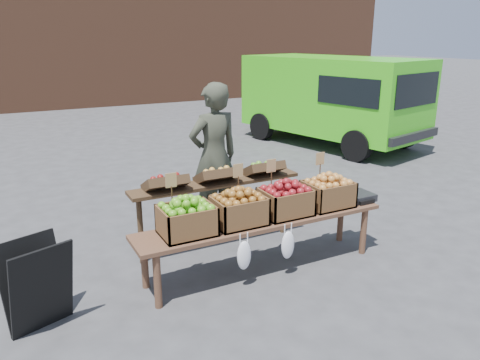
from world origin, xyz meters
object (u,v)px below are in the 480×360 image
crate_golden_apples (187,220)px  crate_green_apples (328,194)px  delivery_van (331,101)px  crate_russet_pears (239,211)px  display_bench (262,244)px  crate_red_apples (285,202)px  weighing_scale (357,197)px  chalkboard_sign (37,285)px  back_table (217,205)px  vendor (214,157)px

crate_golden_apples → crate_green_apples: bearing=0.0°
delivery_van → crate_russet_pears: (-4.63, -4.46, -0.25)m
display_bench → crate_russet_pears: 0.51m
crate_russet_pears → crate_red_apples: same height
crate_golden_apples → weighing_scale: crate_golden_apples is taller
chalkboard_sign → back_table: (1.99, 0.74, 0.12)m
chalkboard_sign → display_bench: chalkboard_sign is taller
chalkboard_sign → display_bench: bearing=-18.9°
back_table → weighing_scale: 1.61m
display_bench → crate_red_apples: 0.51m
display_bench → crate_red_apples: bearing=0.0°
crate_golden_apples → weighing_scale: size_ratio=1.47×
vendor → crate_red_apples: 1.34m
delivery_van → display_bench: bearing=-148.0°
back_table → display_bench: back_table is taller
vendor → display_bench: bearing=82.4°
vendor → back_table: 0.75m
chalkboard_sign → crate_green_apples: crate_green_apples is taller
weighing_scale → crate_golden_apples: bearing=180.0°
vendor → back_table: bearing=62.7°
chalkboard_sign → crate_green_apples: (2.99, 0.02, 0.31)m
vendor → crate_red_apples: (0.22, -1.30, -0.21)m
chalkboard_sign → display_bench: (2.17, 0.02, -0.11)m
vendor → crate_green_apples: vendor is taller
crate_golden_apples → crate_red_apples: bearing=0.0°
delivery_van → weighing_scale: 5.45m
back_table → delivery_van: bearing=39.5°
back_table → display_bench: 0.78m
chalkboard_sign → crate_red_apples: size_ratio=1.58×
delivery_van → crate_golden_apples: delivery_van is taller
vendor → display_bench: size_ratio=0.68×
vendor → crate_green_apples: size_ratio=3.69×
crate_green_apples → chalkboard_sign: bearing=-179.5°
delivery_van → vendor: size_ratio=2.32×
crate_russet_pears → back_table: bearing=82.6°
chalkboard_sign → weighing_scale: chalkboard_sign is taller
crate_green_apples → weighing_scale: crate_green_apples is taller
crate_russet_pears → crate_green_apples: 1.10m
crate_green_apples → weighing_scale: bearing=0.0°
crate_russet_pears → crate_red_apples: (0.55, 0.00, 0.00)m
crate_russet_pears → weighing_scale: (1.53, 0.00, -0.10)m
back_table → crate_red_apples: back_table is taller
crate_russet_pears → vendor: bearing=75.9°
crate_red_apples → crate_green_apples: (0.55, 0.00, 0.00)m
vendor → chalkboard_sign: size_ratio=2.33×
crate_golden_apples → weighing_scale: (2.08, 0.00, -0.10)m
back_table → crate_golden_apples: bearing=-131.8°
display_bench → weighing_scale: (1.25, 0.00, 0.33)m
vendor → crate_russet_pears: bearing=70.6°
crate_russet_pears → crate_green_apples: same height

